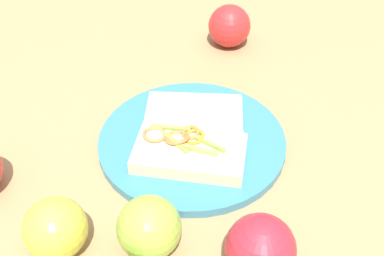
{
  "coord_description": "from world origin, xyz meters",
  "views": [
    {
      "loc": [
        0.54,
        0.04,
        0.51
      ],
      "look_at": [
        0.0,
        0.0,
        0.03
      ],
      "focal_mm": 44.73,
      "sensor_mm": 36.0,
      "label": 1
    }
  ],
  "objects_px": {
    "plate": "(192,141)",
    "sandwich": "(186,150)",
    "bread_slice_side": "(197,114)",
    "apple_1": "(260,249)",
    "apple_5": "(55,229)",
    "apple_0": "(149,227)",
    "apple_4": "(229,26)"
  },
  "relations": [
    {
      "from": "bread_slice_side",
      "to": "apple_4",
      "type": "height_order",
      "value": "apple_4"
    },
    {
      "from": "sandwich",
      "to": "bread_slice_side",
      "type": "relative_size",
      "value": 1.1
    },
    {
      "from": "bread_slice_side",
      "to": "apple_5",
      "type": "distance_m",
      "value": 0.29
    },
    {
      "from": "apple_1",
      "to": "apple_4",
      "type": "distance_m",
      "value": 0.52
    },
    {
      "from": "apple_1",
      "to": "bread_slice_side",
      "type": "bearing_deg",
      "value": -160.63
    },
    {
      "from": "sandwich",
      "to": "apple_5",
      "type": "bearing_deg",
      "value": 52.29
    },
    {
      "from": "apple_0",
      "to": "apple_4",
      "type": "bearing_deg",
      "value": 169.85
    },
    {
      "from": "apple_5",
      "to": "apple_4",
      "type": "bearing_deg",
      "value": 158.23
    },
    {
      "from": "bread_slice_side",
      "to": "apple_5",
      "type": "xyz_separation_m",
      "value": [
        0.25,
        -0.15,
        0.02
      ]
    },
    {
      "from": "sandwich",
      "to": "bread_slice_side",
      "type": "bearing_deg",
      "value": -90.56
    },
    {
      "from": "apple_5",
      "to": "bread_slice_side",
      "type": "bearing_deg",
      "value": 148.14
    },
    {
      "from": "bread_slice_side",
      "to": "apple_1",
      "type": "relative_size",
      "value": 1.83
    },
    {
      "from": "bread_slice_side",
      "to": "apple_0",
      "type": "distance_m",
      "value": 0.24
    },
    {
      "from": "sandwich",
      "to": "bread_slice_side",
      "type": "xyz_separation_m",
      "value": [
        -0.09,
        0.01,
        -0.01
      ]
    },
    {
      "from": "apple_4",
      "to": "plate",
      "type": "bearing_deg",
      "value": -9.62
    },
    {
      "from": "apple_0",
      "to": "sandwich",
      "type": "bearing_deg",
      "value": 167.57
    },
    {
      "from": "plate",
      "to": "bread_slice_side",
      "type": "distance_m",
      "value": 0.05
    },
    {
      "from": "plate",
      "to": "apple_5",
      "type": "xyz_separation_m",
      "value": [
        0.2,
        -0.15,
        0.03
      ]
    },
    {
      "from": "apple_0",
      "to": "apple_5",
      "type": "xyz_separation_m",
      "value": [
        0.01,
        -0.11,
        -0.0
      ]
    },
    {
      "from": "apple_5",
      "to": "plate",
      "type": "bearing_deg",
      "value": 143.4
    },
    {
      "from": "plate",
      "to": "apple_5",
      "type": "relative_size",
      "value": 3.68
    },
    {
      "from": "sandwich",
      "to": "apple_5",
      "type": "relative_size",
      "value": 2.13
    },
    {
      "from": "sandwich",
      "to": "apple_5",
      "type": "height_order",
      "value": "apple_5"
    },
    {
      "from": "apple_4",
      "to": "apple_0",
      "type": "bearing_deg",
      "value": -10.15
    },
    {
      "from": "sandwich",
      "to": "apple_0",
      "type": "distance_m",
      "value": 0.15
    },
    {
      "from": "apple_1",
      "to": "apple_5",
      "type": "bearing_deg",
      "value": -92.77
    },
    {
      "from": "plate",
      "to": "sandwich",
      "type": "height_order",
      "value": "sandwich"
    },
    {
      "from": "sandwich",
      "to": "apple_4",
      "type": "relative_size",
      "value": 2.0
    },
    {
      "from": "apple_5",
      "to": "sandwich",
      "type": "bearing_deg",
      "value": 137.18
    },
    {
      "from": "apple_0",
      "to": "apple_1",
      "type": "distance_m",
      "value": 0.14
    },
    {
      "from": "plate",
      "to": "sandwich",
      "type": "distance_m",
      "value": 0.05
    },
    {
      "from": "bread_slice_side",
      "to": "sandwich",
      "type": "bearing_deg",
      "value": 83.28
    }
  ]
}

